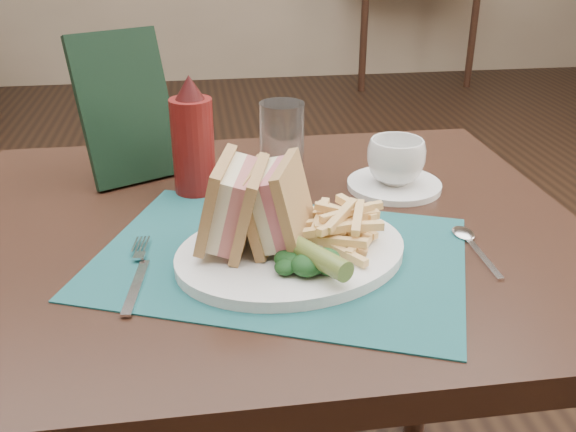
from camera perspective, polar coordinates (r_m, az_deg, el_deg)
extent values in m
plane|color=black|center=(1.75, -3.55, -15.61)|extent=(7.00, 7.00, 0.00)
plane|color=tan|center=(4.95, -7.23, 11.94)|extent=(6.00, 0.00, 6.00)
cube|color=#194F51|center=(0.83, -0.68, -3.61)|extent=(0.55, 0.48, 0.00)
cylinder|color=#566928|center=(0.75, 2.05, -3.35)|extent=(0.08, 0.12, 0.03)
cylinder|color=white|center=(1.04, 9.41, 2.73)|extent=(0.20, 0.20, 0.01)
imported|color=white|center=(1.03, 9.57, 4.83)|extent=(0.12, 0.12, 0.07)
cylinder|color=white|center=(1.04, -0.54, 6.55)|extent=(0.09, 0.09, 0.13)
cube|color=black|center=(1.07, -14.23, 9.31)|extent=(0.17, 0.15, 0.23)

